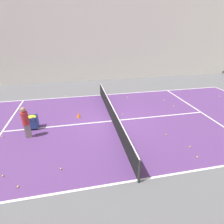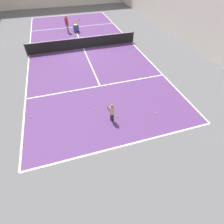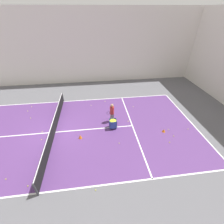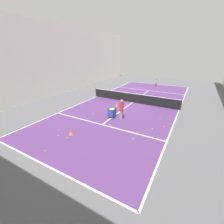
% 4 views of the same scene
% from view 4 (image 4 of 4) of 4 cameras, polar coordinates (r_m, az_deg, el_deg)
% --- Properties ---
extents(ground_plane, '(38.12, 38.12, 0.00)m').
position_cam_4_polar(ground_plane, '(17.57, 7.83, 3.65)').
color(ground_plane, '#5B5B60').
extents(court_playing_area, '(10.07, 23.79, 0.00)m').
position_cam_4_polar(court_playing_area, '(17.57, 7.83, 3.65)').
color(court_playing_area, '#563370').
rests_on(court_playing_area, ground).
extents(line_baseline_near, '(10.07, 0.10, 0.00)m').
position_cam_4_polar(line_baseline_near, '(28.65, 16.89, 10.08)').
color(line_baseline_near, white).
rests_on(line_baseline_near, ground).
extents(line_baseline_far, '(10.07, 0.10, 0.00)m').
position_cam_4_polar(line_baseline_far, '(8.91, -23.80, -18.14)').
color(line_baseline_far, white).
rests_on(line_baseline_far, ground).
extents(line_sideline_left, '(0.10, 23.79, 0.00)m').
position_cam_4_polar(line_sideline_left, '(16.55, 24.20, 0.69)').
color(line_sideline_left, white).
rests_on(line_sideline_left, ground).
extents(line_sideline_right, '(0.10, 23.79, 0.00)m').
position_cam_4_polar(line_sideline_right, '(19.85, -5.82, 5.91)').
color(line_sideline_right, white).
rests_on(line_sideline_right, ground).
extents(line_service_near, '(10.07, 0.10, 0.00)m').
position_cam_4_polar(line_service_near, '(23.57, 13.84, 7.96)').
color(line_service_near, white).
rests_on(line_service_near, ground).
extents(line_service_far, '(10.07, 0.10, 0.00)m').
position_cam_4_polar(line_service_far, '(12.15, -3.81, -4.82)').
color(line_service_far, white).
rests_on(line_service_far, ground).
extents(line_centre_service, '(0.10, 13.09, 0.00)m').
position_cam_4_polar(line_centre_service, '(17.57, 7.84, 3.66)').
color(line_centre_service, white).
rests_on(line_centre_service, ground).
extents(hall_enclosure_right, '(0.15, 34.42, 8.82)m').
position_cam_4_polar(hall_enclosure_right, '(22.54, -17.89, 18.32)').
color(hall_enclosure_right, silver).
rests_on(hall_enclosure_right, ground).
extents(tennis_net, '(10.37, 0.10, 1.08)m').
position_cam_4_polar(tennis_net, '(17.40, 7.93, 5.39)').
color(tennis_net, '#2D2D33').
rests_on(tennis_net, ground).
extents(player_near_baseline, '(0.31, 0.57, 1.24)m').
position_cam_4_polar(player_near_baseline, '(26.71, 16.51, 10.86)').
color(player_near_baseline, black).
rests_on(player_near_baseline, ground).
extents(coach_at_net, '(0.41, 0.69, 1.80)m').
position_cam_4_polar(coach_at_net, '(12.67, 3.66, 1.43)').
color(coach_at_net, gray).
rests_on(coach_at_net, ground).
extents(ball_cart, '(0.55, 0.61, 0.83)m').
position_cam_4_polar(ball_cart, '(13.27, -0.00, 0.40)').
color(ball_cart, '#2D478C').
rests_on(ball_cart, ground).
extents(training_cone_0, '(0.28, 0.28, 0.26)m').
position_cam_4_polar(training_cone_0, '(11.09, -15.46, -7.69)').
color(training_cone_0, orange).
rests_on(training_cone_0, ground).
extents(training_cone_1, '(0.26, 0.26, 0.34)m').
position_cam_4_polar(training_cone_1, '(16.08, 1.83, 2.74)').
color(training_cone_1, orange).
rests_on(training_cone_1, ground).
extents(tennis_ball_0, '(0.07, 0.07, 0.07)m').
position_cam_4_polar(tennis_ball_0, '(10.74, -16.69, -9.47)').
color(tennis_ball_0, yellow).
rests_on(tennis_ball_0, ground).
extents(tennis_ball_1, '(0.07, 0.07, 0.07)m').
position_cam_4_polar(tennis_ball_1, '(18.64, 6.70, 4.90)').
color(tennis_ball_1, yellow).
rests_on(tennis_ball_1, ground).
extents(tennis_ball_2, '(0.07, 0.07, 0.07)m').
position_cam_4_polar(tennis_ball_2, '(11.23, -19.79, -8.43)').
color(tennis_ball_2, yellow).
rests_on(tennis_ball_2, ground).
extents(tennis_ball_3, '(0.07, 0.07, 0.07)m').
position_cam_4_polar(tennis_ball_3, '(19.37, 17.03, 4.73)').
color(tennis_ball_3, yellow).
rests_on(tennis_ball_3, ground).
extents(tennis_ball_4, '(0.07, 0.07, 0.07)m').
position_cam_4_polar(tennis_ball_4, '(9.97, -24.22, -13.29)').
color(tennis_ball_4, yellow).
rests_on(tennis_ball_4, ground).
extents(tennis_ball_5, '(0.07, 0.07, 0.07)m').
position_cam_4_polar(tennis_ball_5, '(26.03, 4.64, 9.89)').
color(tennis_ball_5, yellow).
rests_on(tennis_ball_5, ground).
extents(tennis_ball_6, '(0.07, 0.07, 0.07)m').
position_cam_4_polar(tennis_ball_6, '(19.59, 23.20, 4.08)').
color(tennis_ball_6, yellow).
rests_on(tennis_ball_6, ground).
extents(tennis_ball_7, '(0.07, 0.07, 0.07)m').
position_cam_4_polar(tennis_ball_7, '(27.16, 5.57, 10.37)').
color(tennis_ball_7, yellow).
rests_on(tennis_ball_7, ground).
extents(tennis_ball_8, '(0.07, 0.07, 0.07)m').
position_cam_4_polar(tennis_ball_8, '(20.17, -3.48, 6.33)').
color(tennis_ball_8, yellow).
rests_on(tennis_ball_8, ground).
extents(tennis_ball_9, '(0.07, 0.07, 0.07)m').
position_cam_4_polar(tennis_ball_9, '(27.71, 10.98, 10.31)').
color(tennis_ball_9, yellow).
rests_on(tennis_ball_9, ground).
extents(tennis_ball_10, '(0.07, 0.07, 0.07)m').
position_cam_4_polar(tennis_ball_10, '(23.00, 6.25, 8.21)').
color(tennis_ball_10, yellow).
rests_on(tennis_ball_10, ground).
extents(tennis_ball_11, '(0.07, 0.07, 0.07)m').
position_cam_4_polar(tennis_ball_11, '(19.81, 21.03, 4.59)').
color(tennis_ball_11, yellow).
rests_on(tennis_ball_11, ground).
extents(tennis_ball_12, '(0.07, 0.07, 0.07)m').
position_cam_4_polar(tennis_ball_12, '(7.44, -10.13, -25.48)').
color(tennis_ball_12, yellow).
rests_on(tennis_ball_12, ground).
extents(tennis_ball_13, '(0.07, 0.07, 0.07)m').
position_cam_4_polar(tennis_ball_13, '(12.02, -0.77, -4.90)').
color(tennis_ball_13, yellow).
rests_on(tennis_ball_13, ground).
extents(tennis_ball_14, '(0.07, 0.07, 0.07)m').
position_cam_4_polar(tennis_ball_14, '(13.88, 17.85, -2.20)').
color(tennis_ball_14, yellow).
rests_on(tennis_ball_14, ground).
extents(tennis_ball_15, '(0.07, 0.07, 0.07)m').
position_cam_4_polar(tennis_ball_15, '(18.49, 9.51, 4.60)').
color(tennis_ball_15, yellow).
rests_on(tennis_ball_15, ground).
extents(tennis_ball_16, '(0.07, 0.07, 0.07)m').
position_cam_4_polar(tennis_ball_16, '(10.30, 7.99, -10.10)').
color(tennis_ball_16, yellow).
rests_on(tennis_ball_16, ground).
extents(tennis_ball_17, '(0.07, 0.07, 0.07)m').
position_cam_4_polar(tennis_ball_17, '(29.21, 6.86, 11.14)').
color(tennis_ball_17, yellow).
rests_on(tennis_ball_17, ground).
extents(tennis_ball_18, '(0.07, 0.07, 0.07)m').
position_cam_4_polar(tennis_ball_18, '(12.41, 19.15, -5.32)').
color(tennis_ball_18, yellow).
rests_on(tennis_ball_18, ground).
extents(tennis_ball_19, '(0.07, 0.07, 0.07)m').
position_cam_4_polar(tennis_ball_19, '(21.06, 0.07, 7.05)').
color(tennis_ball_19, yellow).
rests_on(tennis_ball_19, ground).
extents(tennis_ball_20, '(0.07, 0.07, 0.07)m').
position_cam_4_polar(tennis_ball_20, '(12.00, -19.54, -6.33)').
color(tennis_ball_20, yellow).
rests_on(tennis_ball_20, ground).
extents(tennis_ball_21, '(0.07, 0.07, 0.07)m').
position_cam_4_polar(tennis_ball_21, '(14.27, -7.11, -0.58)').
color(tennis_ball_21, yellow).
rests_on(tennis_ball_21, ground).
extents(tennis_ball_22, '(0.07, 0.07, 0.07)m').
position_cam_4_polar(tennis_ball_22, '(17.65, -12.27, 3.55)').
color(tennis_ball_22, yellow).
rests_on(tennis_ball_22, ground).
extents(tennis_ball_23, '(0.07, 0.07, 0.07)m').
position_cam_4_polar(tennis_ball_23, '(24.64, 25.49, 7.13)').
color(tennis_ball_23, yellow).
rests_on(tennis_ball_23, ground).
extents(tennis_ball_24, '(0.07, 0.07, 0.07)m').
position_cam_4_polar(tennis_ball_24, '(26.72, 15.41, 9.50)').
color(tennis_ball_24, yellow).
rests_on(tennis_ball_24, ground).
extents(tennis_ball_25, '(0.07, 0.07, 0.07)m').
position_cam_4_polar(tennis_ball_25, '(13.12, -0.21, -2.49)').
color(tennis_ball_25, yellow).
rests_on(tennis_ball_25, ground).
extents(tennis_ball_26, '(0.07, 0.07, 0.07)m').
position_cam_4_polar(tennis_ball_26, '(11.86, 15.11, -6.14)').
color(tennis_ball_26, yellow).
rests_on(tennis_ball_26, ground).
extents(tennis_ball_27, '(0.07, 0.07, 0.07)m').
position_cam_4_polar(tennis_ball_27, '(22.65, 9.51, 7.82)').
color(tennis_ball_27, yellow).
rests_on(tennis_ball_27, ground).
extents(tennis_ball_28, '(0.07, 0.07, 0.07)m').
position_cam_4_polar(tennis_ball_28, '(25.51, 17.12, 8.75)').
color(tennis_ball_28, yellow).
rests_on(tennis_ball_28, ground).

